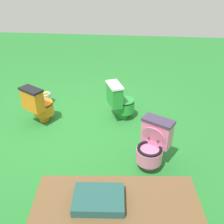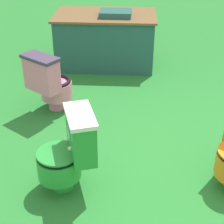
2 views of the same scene
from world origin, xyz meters
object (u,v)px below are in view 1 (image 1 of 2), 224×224
at_px(toilet_orange, 39,105).
at_px(lemon_bucket, 46,98).
at_px(toilet_green, 120,101).
at_px(toilet_pink, 153,144).

distance_m(toilet_orange, lemon_bucket, 0.80).
bearing_deg(toilet_green, toilet_pink, 0.66).
bearing_deg(toilet_orange, toilet_pink, 5.18).
bearing_deg(toilet_pink, toilet_orange, 3.10).
relative_size(toilet_orange, lemon_bucket, 2.63).
height_order(toilet_orange, lemon_bucket, toilet_orange).
xyz_separation_m(toilet_green, toilet_pink, (-0.56, 1.26, 0.00)).
height_order(toilet_orange, toilet_green, same).
distance_m(toilet_orange, toilet_green, 1.48).
relative_size(toilet_green, toilet_pink, 1.00).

